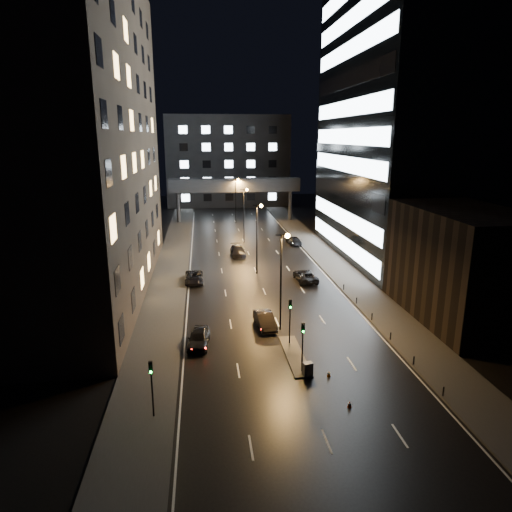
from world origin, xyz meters
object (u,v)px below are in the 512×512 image
(car_away_c, at_px, (194,277))
(utility_cabinet, at_px, (308,369))
(car_away_b, at_px, (265,320))
(car_away_d, at_px, (238,251))
(car_toward_b, at_px, (294,240))
(car_toward_a, at_px, (305,276))
(car_away_a, at_px, (199,338))

(car_away_c, relative_size, utility_cabinet, 4.67)
(car_away_b, relative_size, car_away_d, 0.85)
(utility_cabinet, bearing_deg, car_away_b, 89.05)
(car_away_d, distance_m, car_toward_b, 12.89)
(utility_cabinet, bearing_deg, car_toward_a, 65.15)
(car_away_b, relative_size, utility_cabinet, 4.25)
(car_away_d, height_order, utility_cabinet, car_away_d)
(car_away_b, bearing_deg, car_away_d, 85.75)
(car_toward_b, distance_m, utility_cabinet, 47.96)
(car_toward_b, height_order, utility_cabinet, car_toward_b)
(car_away_a, distance_m, car_away_d, 34.03)
(car_away_b, distance_m, car_toward_b, 38.25)
(car_away_b, relative_size, car_toward_b, 0.96)
(car_away_a, bearing_deg, utility_cabinet, -31.43)
(car_away_a, distance_m, car_toward_a, 23.51)
(car_away_d, bearing_deg, car_away_c, -118.79)
(car_away_a, bearing_deg, car_away_c, 98.16)
(car_away_a, xyz_separation_m, car_away_b, (6.84, 3.52, -0.01))
(car_away_c, distance_m, car_toward_a, 15.25)
(car_toward_b, bearing_deg, utility_cabinet, 75.35)
(car_toward_a, bearing_deg, car_away_c, -6.97)
(car_away_d, distance_m, car_toward_a, 17.01)
(car_away_d, bearing_deg, car_toward_b, 30.69)
(car_away_b, bearing_deg, car_toward_a, 57.70)
(car_away_b, distance_m, car_toward_a, 16.81)
(car_away_c, bearing_deg, car_toward_a, -5.11)
(car_away_b, bearing_deg, car_toward_b, 69.05)
(car_away_c, distance_m, car_toward_b, 27.43)
(car_away_a, distance_m, car_away_b, 7.70)
(car_away_a, height_order, utility_cabinet, car_away_a)
(car_away_a, xyz_separation_m, car_toward_a, (14.55, 18.46, -0.03))
(car_away_c, height_order, utility_cabinet, car_away_c)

